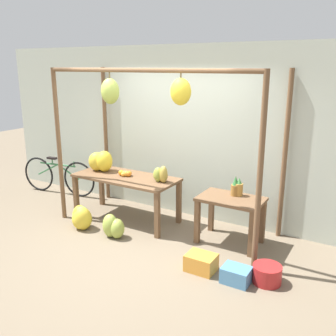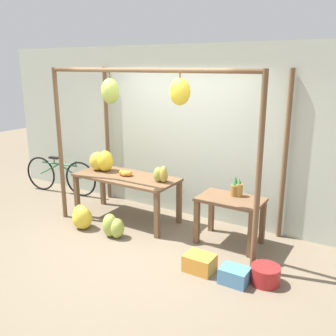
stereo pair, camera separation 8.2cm
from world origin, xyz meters
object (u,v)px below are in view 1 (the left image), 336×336
pineapple_cluster (237,188)px  orange_pile (126,174)px  banana_pile_ground_left (81,218)px  banana_pile_ground_right (113,227)px  banana_pile_on_table (101,161)px  fruit_crate_white (201,263)px  fruit_crate_purple (236,275)px  parked_bicycle (58,176)px  blue_bucket (267,274)px  papaya_pile (161,175)px

pineapple_cluster → orange_pile: bearing=-173.5°
banana_pile_ground_left → banana_pile_ground_right: bearing=1.2°
banana_pile_on_table → fruit_crate_white: 2.59m
banana_pile_on_table → fruit_crate_purple: bearing=-17.7°
fruit_crate_white → parked_bicycle: 3.90m
blue_bucket → parked_bicycle: 4.61m
parked_bicycle → banana_pile_on_table: bearing=-12.8°
papaya_pile → fruit_crate_purple: (1.59, -0.88, -0.77)m
blue_bucket → banana_pile_on_table: bearing=167.2°
pineapple_cluster → banana_pile_ground_right: (-1.57, -0.86, -0.64)m
banana_pile_ground_left → fruit_crate_purple: size_ratio=1.30×
banana_pile_ground_left → banana_pile_ground_right: banana_pile_ground_left is taller
orange_pile → papaya_pile: bearing=2.6°
banana_pile_ground_left → banana_pile_on_table: bearing=102.4°
pineapple_cluster → fruit_crate_white: (-0.04, -1.03, -0.69)m
banana_pile_ground_right → parked_bicycle: (-2.18, 1.00, 0.20)m
banana_pile_ground_left → papaya_pile: 1.42m
pineapple_cluster → banana_pile_ground_right: pineapple_cluster is taller
blue_bucket → papaya_pile: papaya_pile is taller
banana_pile_ground_right → blue_bucket: (2.31, -0.02, -0.06)m
pineapple_cluster → banana_pile_ground_left: pineapple_cluster is taller
orange_pile → banana_pile_ground_left: size_ratio=0.53×
blue_bucket → fruit_crate_purple: blue_bucket is taller
banana_pile_on_table → orange_pile: bearing=-3.5°
banana_pile_ground_left → papaya_pile: bearing=33.9°
orange_pile → banana_pile_ground_left: bearing=-120.4°
banana_pile_on_table → pineapple_cluster: bearing=4.2°
banana_pile_ground_right → fruit_crate_purple: size_ratio=1.30×
pineapple_cluster → banana_pile_ground_right: 1.90m
banana_pile_ground_left → blue_bucket: banana_pile_ground_left is taller
parked_bicycle → fruit_crate_purple: size_ratio=5.06×
banana_pile_on_table → banana_pile_ground_left: bearing=-77.6°
blue_bucket → banana_pile_ground_right: bearing=179.5°
banana_pile_on_table → fruit_crate_purple: (2.78, -0.89, -0.82)m
orange_pile → fruit_crate_white: orange_pile is taller
pineapple_cluster → fruit_crate_purple: (0.43, -1.06, -0.70)m
banana_pile_ground_right → papaya_pile: size_ratio=1.36×
pineapple_cluster → fruit_crate_purple: 1.34m
banana_pile_on_table → banana_pile_ground_left: (0.15, -0.70, -0.74)m
fruit_crate_white → banana_pile_on_table: bearing=159.6°
banana_pile_on_table → fruit_crate_white: bearing=-20.4°
fruit_crate_white → banana_pile_ground_left: bearing=175.7°
banana_pile_on_table → parked_bicycle: banana_pile_on_table is taller
pineapple_cluster → fruit_crate_white: size_ratio=0.80×
orange_pile → pineapple_cluster: pineapple_cluster is taller
banana_pile_ground_right → blue_bucket: 2.31m
banana_pile_on_table → banana_pile_ground_right: size_ratio=1.16×
banana_pile_on_table → banana_pile_ground_left: banana_pile_on_table is taller
banana_pile_ground_right → papaya_pile: bearing=59.0°
banana_pile_on_table → blue_bucket: (3.09, -0.70, -0.81)m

